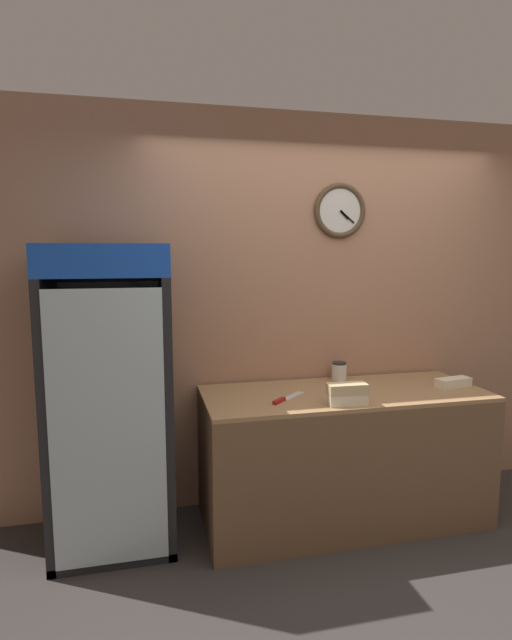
% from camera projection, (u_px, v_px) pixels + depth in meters
% --- Properties ---
extents(ground_plane, '(14.00, 14.00, 0.00)m').
position_uv_depth(ground_plane, '(414.00, 612.00, 2.46)').
color(ground_plane, '#383330').
extents(wall_back, '(5.20, 0.10, 2.70)m').
position_uv_depth(wall_back, '(323.00, 310.00, 3.56)').
color(wall_back, '#AD7A5B').
rests_on(wall_back, ground_plane).
extents(prep_counter, '(1.83, 0.73, 0.87)m').
position_uv_depth(prep_counter, '(343.00, 455.00, 3.29)').
color(prep_counter, brown).
rests_on(prep_counter, ground_plane).
extents(beverage_cooler, '(0.71, 0.62, 1.81)m').
position_uv_depth(beverage_cooler, '(110.00, 384.00, 2.98)').
color(beverage_cooler, black).
rests_on(beverage_cooler, ground_plane).
extents(sandwich_stack_bottom, '(0.24, 0.11, 0.06)m').
position_uv_depth(sandwich_stack_bottom, '(347.00, 399.00, 2.95)').
color(sandwich_stack_bottom, beige).
rests_on(sandwich_stack_bottom, prep_counter).
extents(sandwich_stack_middle, '(0.24, 0.11, 0.06)m').
position_uv_depth(sandwich_stack_middle, '(347.00, 389.00, 2.94)').
color(sandwich_stack_middle, tan).
rests_on(sandwich_stack_middle, sandwich_stack_bottom).
extents(sandwich_flat_left, '(0.25, 0.13, 0.06)m').
position_uv_depth(sandwich_flat_left, '(453.00, 383.00, 3.32)').
color(sandwich_flat_left, beige).
rests_on(sandwich_flat_left, prep_counter).
extents(chefs_knife, '(0.26, 0.25, 0.02)m').
position_uv_depth(chefs_knife, '(284.00, 399.00, 3.03)').
color(chefs_knife, silver).
rests_on(chefs_knife, prep_counter).
extents(condiment_jar, '(0.11, 0.11, 0.13)m').
position_uv_depth(condiment_jar, '(339.00, 371.00, 3.51)').
color(condiment_jar, silver).
rests_on(condiment_jar, prep_counter).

